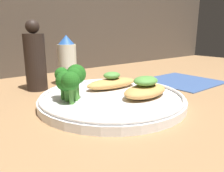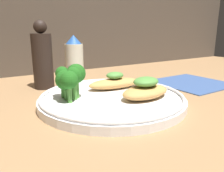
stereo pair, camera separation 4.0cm
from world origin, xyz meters
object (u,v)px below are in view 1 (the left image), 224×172
object	(u,v)px
pepper_grinder	(35,59)
plate	(112,98)
broccoli_bunch	(71,78)
sauce_bottle	(67,61)

from	to	relation	value
pepper_grinder	plate	bearing A→B (deg)	-68.78
broccoli_bunch	pepper_grinder	size ratio (longest dim) A/B	0.40
plate	pepper_grinder	size ratio (longest dim) A/B	1.72
plate	sauce_bottle	bearing A→B (deg)	87.90
plate	sauce_bottle	size ratio (longest dim) A/B	2.19
broccoli_bunch	plate	bearing A→B (deg)	-19.23
plate	broccoli_bunch	distance (cm)	8.75
sauce_bottle	pepper_grinder	world-z (taller)	pepper_grinder
broccoli_bunch	sauce_bottle	bearing A→B (deg)	64.22
broccoli_bunch	pepper_grinder	xyz separation A→B (cm)	(-0.12, 16.21, 1.72)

